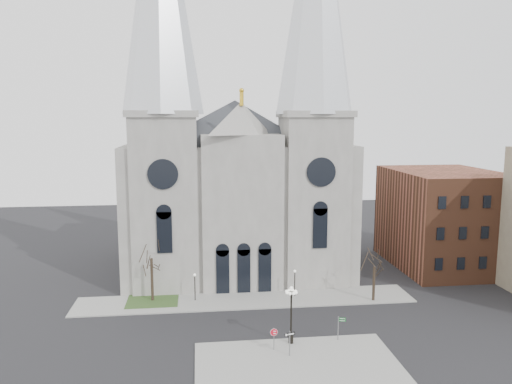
{
  "coord_description": "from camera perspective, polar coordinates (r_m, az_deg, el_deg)",
  "views": [
    {
      "loc": [
        -5.51,
        -45.53,
        21.6
      ],
      "look_at": [
        0.86,
        8.0,
        13.51
      ],
      "focal_mm": 35.0,
      "sensor_mm": 36.0,
      "label": 1
    }
  ],
  "objects": [
    {
      "name": "street_name_sign",
      "position": [
        50.69,
        9.47,
        -14.9
      ],
      "size": [
        0.75,
        0.24,
        2.39
      ],
      "rotation": [
        0.0,
        0.0,
        -0.25
      ],
      "color": "slate",
      "rests_on": "sidewalk_near"
    },
    {
      "name": "ped_lamp_left",
      "position": [
        60.2,
        -7.01,
        -10.2
      ],
      "size": [
        0.32,
        0.32,
        3.26
      ],
      "color": "black",
      "rests_on": "sidewalk_far"
    },
    {
      "name": "one_way_sign",
      "position": [
        47.13,
        3.87,
        -16.44
      ],
      "size": [
        1.01,
        0.32,
        2.36
      ],
      "rotation": [
        0.0,
        0.0,
        0.28
      ],
      "color": "slate",
      "rests_on": "sidewalk_near"
    },
    {
      "name": "ped_lamp_right",
      "position": [
        61.29,
        4.45,
        -9.82
      ],
      "size": [
        0.32,
        0.32,
        3.26
      ],
      "color": "black",
      "rests_on": "sidewalk_far"
    },
    {
      "name": "tree_left",
      "position": [
        59.97,
        -11.88,
        -7.14
      ],
      "size": [
        3.2,
        3.2,
        7.5
      ],
      "color": "black",
      "rests_on": "ground"
    },
    {
      "name": "grass_patch",
      "position": [
        61.66,
        -11.72,
        -12.07
      ],
      "size": [
        6.0,
        5.0,
        0.18
      ],
      "primitive_type": "cube",
      "color": "#283F1B",
      "rests_on": "ground"
    },
    {
      "name": "tree_right",
      "position": [
        60.73,
        13.39,
        -8.09
      ],
      "size": [
        3.2,
        3.2,
        6.0
      ],
      "color": "black",
      "rests_on": "ground"
    },
    {
      "name": "globe_lamp",
      "position": [
        48.73,
        4.04,
        -13.05
      ],
      "size": [
        1.53,
        1.53,
        5.66
      ],
      "rotation": [
        0.0,
        0.0,
        0.32
      ],
      "color": "black",
      "rests_on": "sidewalk_near"
    },
    {
      "name": "cathedral",
      "position": [
        68.68,
        -2.19,
        5.92
      ],
      "size": [
        33.0,
        26.66,
        54.0
      ],
      "color": "gray",
      "rests_on": "ground"
    },
    {
      "name": "sidewalk_near",
      "position": [
        46.68,
        4.76,
        -18.97
      ],
      "size": [
        18.0,
        10.0,
        0.14
      ],
      "primitive_type": "cube",
      "color": "gray",
      "rests_on": "ground"
    },
    {
      "name": "bg_building_brick",
      "position": [
        77.68,
        20.58,
        -2.85
      ],
      "size": [
        14.0,
        18.0,
        14.0
      ],
      "primitive_type": "cube",
      "color": "brown",
      "rests_on": "ground"
    },
    {
      "name": "sidewalk_far",
      "position": [
        60.74,
        -1.17,
        -12.23
      ],
      "size": [
        40.0,
        6.0,
        0.14
      ],
      "primitive_type": "cube",
      "color": "gray",
      "rests_on": "ground"
    },
    {
      "name": "ground",
      "position": [
        50.69,
        0.11,
        -16.69
      ],
      "size": [
        160.0,
        160.0,
        0.0
      ],
      "primitive_type": "plane",
      "color": "black",
      "rests_on": "ground"
    },
    {
      "name": "stop_sign",
      "position": [
        48.15,
        2.07,
        -15.93
      ],
      "size": [
        0.73,
        0.24,
        2.1
      ],
      "rotation": [
        0.0,
        0.0,
        -0.29
      ],
      "color": "slate",
      "rests_on": "sidewalk_near"
    }
  ]
}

